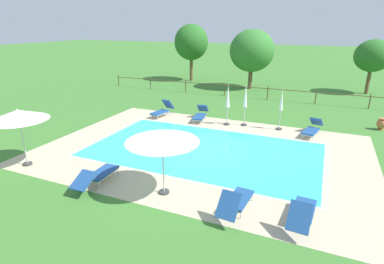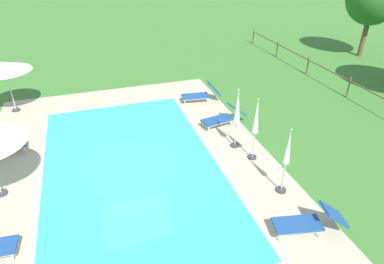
{
  "view_description": "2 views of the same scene",
  "coord_description": "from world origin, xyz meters",
  "px_view_note": "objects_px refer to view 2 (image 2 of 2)",
  "views": [
    {
      "loc": [
        4.74,
        -12.26,
        5.49
      ],
      "look_at": [
        -0.79,
        0.5,
        0.6
      ],
      "focal_mm": 28.81,
      "sensor_mm": 36.0,
      "label": 1
    },
    {
      "loc": [
        9.81,
        -0.94,
        7.05
      ],
      "look_at": [
        -0.61,
        2.45,
        0.65
      ],
      "focal_mm": 31.58,
      "sensor_mm": 36.0,
      "label": 2
    }
  ],
  "objects_px": {
    "sun_lounger_north_near_steps": "(223,117)",
    "patio_umbrella_closed_row_mid_west": "(237,111)",
    "patio_umbrella_closed_row_west": "(256,122)",
    "sun_lounger_north_far": "(308,222)",
    "patio_umbrella_closed_row_centre": "(287,155)",
    "sun_lounger_south_near_corner": "(201,94)",
    "patio_umbrella_open_by_bench": "(4,67)"
  },
  "relations": [
    {
      "from": "patio_umbrella_closed_row_west",
      "to": "patio_umbrella_closed_row_mid_west",
      "type": "relative_size",
      "value": 1.0
    },
    {
      "from": "sun_lounger_north_near_steps",
      "to": "patio_umbrella_closed_row_west",
      "type": "distance_m",
      "value": 2.89
    },
    {
      "from": "patio_umbrella_closed_row_mid_west",
      "to": "sun_lounger_south_near_corner",
      "type": "bearing_deg",
      "value": 178.84
    },
    {
      "from": "patio_umbrella_closed_row_west",
      "to": "patio_umbrella_closed_row_mid_west",
      "type": "distance_m",
      "value": 0.97
    },
    {
      "from": "sun_lounger_south_near_corner",
      "to": "patio_umbrella_closed_row_centre",
      "type": "bearing_deg",
      "value": 1.83
    },
    {
      "from": "sun_lounger_north_far",
      "to": "patio_umbrella_open_by_bench",
      "type": "distance_m",
      "value": 13.63
    },
    {
      "from": "patio_umbrella_closed_row_west",
      "to": "sun_lounger_north_far",
      "type": "bearing_deg",
      "value": -3.33
    },
    {
      "from": "sun_lounger_north_far",
      "to": "patio_umbrella_open_by_bench",
      "type": "bearing_deg",
      "value": -141.23
    },
    {
      "from": "sun_lounger_north_near_steps",
      "to": "patio_umbrella_closed_row_mid_west",
      "type": "distance_m",
      "value": 2.08
    },
    {
      "from": "sun_lounger_north_near_steps",
      "to": "patio_umbrella_closed_row_centre",
      "type": "bearing_deg",
      "value": 1.29
    },
    {
      "from": "sun_lounger_south_near_corner",
      "to": "patio_umbrella_closed_row_west",
      "type": "distance_m",
      "value": 5.31
    },
    {
      "from": "sun_lounger_south_near_corner",
      "to": "patio_umbrella_closed_row_west",
      "type": "relative_size",
      "value": 0.81
    },
    {
      "from": "sun_lounger_north_near_steps",
      "to": "patio_umbrella_closed_row_mid_west",
      "type": "height_order",
      "value": "patio_umbrella_closed_row_mid_west"
    },
    {
      "from": "patio_umbrella_open_by_bench",
      "to": "patio_umbrella_closed_row_centre",
      "type": "height_order",
      "value": "patio_umbrella_open_by_bench"
    },
    {
      "from": "sun_lounger_north_near_steps",
      "to": "patio_umbrella_closed_row_centre",
      "type": "distance_m",
      "value": 4.72
    },
    {
      "from": "sun_lounger_north_far",
      "to": "patio_umbrella_closed_row_west",
      "type": "xyz_separation_m",
      "value": [
        -3.67,
        0.21,
        1.14
      ]
    },
    {
      "from": "patio_umbrella_closed_row_centre",
      "to": "sun_lounger_south_near_corner",
      "type": "bearing_deg",
      "value": -178.17
    },
    {
      "from": "sun_lounger_south_near_corner",
      "to": "patio_umbrella_open_by_bench",
      "type": "relative_size",
      "value": 0.81
    },
    {
      "from": "patio_umbrella_open_by_bench",
      "to": "patio_umbrella_closed_row_mid_west",
      "type": "relative_size",
      "value": 1.0
    },
    {
      "from": "patio_umbrella_closed_row_centre",
      "to": "patio_umbrella_open_by_bench",
      "type": "bearing_deg",
      "value": -135.36
    },
    {
      "from": "sun_lounger_north_far",
      "to": "sun_lounger_south_near_corner",
      "type": "distance_m",
      "value": 8.85
    },
    {
      "from": "sun_lounger_south_near_corner",
      "to": "patio_umbrella_closed_row_west",
      "type": "bearing_deg",
      "value": 2.11
    },
    {
      "from": "patio_umbrella_closed_row_centre",
      "to": "patio_umbrella_closed_row_west",
      "type": "bearing_deg",
      "value": -178.89
    },
    {
      "from": "sun_lounger_south_near_corner",
      "to": "patio_umbrella_closed_row_centre",
      "type": "height_order",
      "value": "patio_umbrella_closed_row_centre"
    },
    {
      "from": "sun_lounger_north_near_steps",
      "to": "patio_umbrella_closed_row_mid_west",
      "type": "xyz_separation_m",
      "value": [
        1.72,
        -0.21,
        1.15
      ]
    },
    {
      "from": "sun_lounger_north_far",
      "to": "sun_lounger_south_near_corner",
      "type": "bearing_deg",
      "value": 179.86
    },
    {
      "from": "sun_lounger_north_near_steps",
      "to": "sun_lounger_north_far",
      "type": "distance_m",
      "value": 6.32
    },
    {
      "from": "patio_umbrella_open_by_bench",
      "to": "patio_umbrella_closed_row_west",
      "type": "xyz_separation_m",
      "value": [
        6.87,
        8.68,
        -0.62
      ]
    },
    {
      "from": "patio_umbrella_closed_row_west",
      "to": "patio_umbrella_closed_row_centre",
      "type": "bearing_deg",
      "value": 1.11
    },
    {
      "from": "patio_umbrella_open_by_bench",
      "to": "patio_umbrella_closed_row_west",
      "type": "bearing_deg",
      "value": 51.62
    },
    {
      "from": "patio_umbrella_open_by_bench",
      "to": "patio_umbrella_closed_row_west",
      "type": "distance_m",
      "value": 11.09
    },
    {
      "from": "sun_lounger_north_near_steps",
      "to": "sun_lounger_north_far",
      "type": "relative_size",
      "value": 0.99
    }
  ]
}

